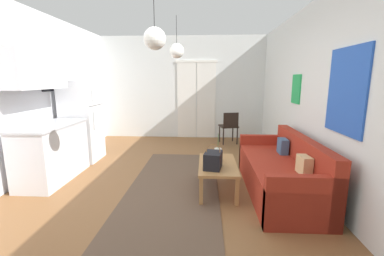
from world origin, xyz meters
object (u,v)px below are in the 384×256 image
object	(u,v)px
coffee_table	(218,167)
accent_chair	(229,125)
handbag	(213,160)
couch	(283,173)
refrigerator	(82,121)
pendant_lamp_far	(177,51)
pendant_lamp_near	(155,38)
bamboo_vase	(218,155)

from	to	relation	value
coffee_table	accent_chair	world-z (taller)	accent_chair
handbag	couch	bearing A→B (deg)	10.79
refrigerator	pendant_lamp_far	xyz separation A→B (m)	(1.89, 0.04, 1.33)
refrigerator	accent_chair	distance (m)	3.38
coffee_table	pendant_lamp_near	world-z (taller)	pendant_lamp_near
handbag	pendant_lamp_far	bearing A→B (deg)	112.82
couch	bamboo_vase	size ratio (longest dim) A/B	4.89
refrigerator	pendant_lamp_near	size ratio (longest dim) A/B	1.91
couch	accent_chair	world-z (taller)	couch
pendant_lamp_near	refrigerator	bearing A→B (deg)	133.63
couch	handbag	xyz separation A→B (m)	(-1.00, -0.19, 0.25)
bamboo_vase	refrigerator	size ratio (longest dim) A/B	0.27
pendant_lamp_near	handbag	bearing A→B (deg)	34.36
coffee_table	bamboo_vase	world-z (taller)	bamboo_vase
coffee_table	handbag	xyz separation A→B (m)	(-0.07, -0.20, 0.17)
pendant_lamp_near	pendant_lamp_far	xyz separation A→B (m)	(0.01, 2.02, 0.09)
handbag	accent_chair	xyz separation A→B (m)	(0.49, 2.97, -0.06)
accent_chair	couch	bearing A→B (deg)	87.28
coffee_table	accent_chair	distance (m)	2.80
refrigerator	couch	bearing A→B (deg)	-20.44
couch	refrigerator	bearing A→B (deg)	159.56
accent_chair	coffee_table	bearing A→B (deg)	68.26
couch	pendant_lamp_far	xyz separation A→B (m)	(-1.66, 1.37, 1.85)
couch	coffee_table	distance (m)	0.93
coffee_table	pendant_lamp_far	xyz separation A→B (m)	(-0.73, 1.36, 1.77)
bamboo_vase	couch	bearing A→B (deg)	-6.53
accent_chair	pendant_lamp_far	bearing A→B (deg)	37.75
coffee_table	refrigerator	world-z (taller)	refrigerator
bamboo_vase	refrigerator	xyz separation A→B (m)	(-2.63, 1.22, 0.28)
bamboo_vase	accent_chair	world-z (taller)	bamboo_vase
pendant_lamp_far	couch	bearing A→B (deg)	-39.49
couch	pendant_lamp_far	world-z (taller)	pendant_lamp_far
pendant_lamp_far	handbag	bearing A→B (deg)	-67.18
accent_chair	pendant_lamp_far	xyz separation A→B (m)	(-1.14, -1.41, 1.66)
coffee_table	refrigerator	distance (m)	2.96
bamboo_vase	accent_chair	distance (m)	2.71
pendant_lamp_near	coffee_table	bearing A→B (deg)	41.67
couch	refrigerator	size ratio (longest dim) A/B	1.30
accent_chair	pendant_lamp_far	world-z (taller)	pendant_lamp_far
handbag	pendant_lamp_far	distance (m)	2.33
pendant_lamp_near	pendant_lamp_far	bearing A→B (deg)	89.68
refrigerator	accent_chair	bearing A→B (deg)	25.64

